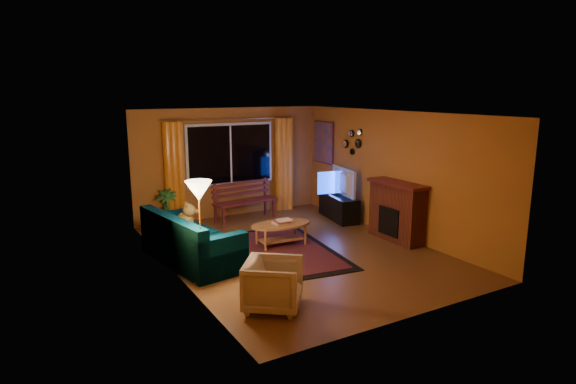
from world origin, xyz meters
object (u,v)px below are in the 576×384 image
armchair (273,282)px  floor_lamp (200,232)px  tv_console (339,207)px  bench (245,211)px  coffee_table (281,234)px  sofa (192,238)px

armchair → floor_lamp: size_ratio=0.47×
armchair → tv_console: (3.48, 3.35, -0.10)m
bench → coffee_table: bench is taller
bench → tv_console: size_ratio=1.13×
bench → sofa: 2.74m
bench → sofa: sofa is taller
sofa → floor_lamp: (-0.17, -0.94, 0.37)m
sofa → bench: bearing=36.1°
armchair → tv_console: size_ratio=0.57×
armchair → coffee_table: size_ratio=0.63×
sofa → floor_lamp: size_ratio=1.33×
armchair → bench: bearing=17.7°
floor_lamp → coffee_table: 2.22m
armchair → floor_lamp: (-0.52, 1.34, 0.42)m
coffee_table → floor_lamp: bearing=-153.4°
armchair → sofa: bearing=46.6°
floor_lamp → tv_console: (4.00, 2.00, -0.52)m
sofa → coffee_table: (1.75, 0.01, -0.21)m
bench → armchair: size_ratio=1.98×
sofa → armchair: (0.36, -2.29, -0.05)m
sofa → coffee_table: sofa is taller
armchair → coffee_table: (1.39, 2.30, -0.16)m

